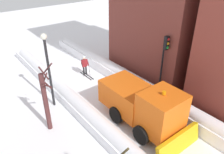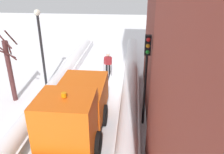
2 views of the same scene
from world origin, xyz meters
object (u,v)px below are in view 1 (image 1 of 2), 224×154
(traffic_light_pole, at_px, (164,56))
(bare_tree_near, at_px, (46,100))
(skier, at_px, (85,64))
(street_lamp, at_px, (48,62))
(plow_truck, at_px, (143,105))

(traffic_light_pole, relative_size, bare_tree_near, 1.05)
(skier, xyz_separation_m, bare_tree_near, (5.26, 4.52, 1.06))
(skier, xyz_separation_m, street_lamp, (4.06, 2.44, 2.29))
(bare_tree_near, bearing_deg, plow_truck, 146.06)
(skier, bearing_deg, traffic_light_pole, 111.71)
(street_lamp, xyz_separation_m, bare_tree_near, (1.20, 2.08, -1.23))
(traffic_light_pole, bearing_deg, plow_truck, 23.01)
(skier, bearing_deg, bare_tree_near, 40.70)
(street_lamp, height_order, bare_tree_near, street_lamp)
(skier, height_order, bare_tree_near, bare_tree_near)
(plow_truck, relative_size, skier, 3.31)
(skier, distance_m, bare_tree_near, 7.01)
(plow_truck, xyz_separation_m, skier, (-0.62, -7.64, -0.48))
(skier, distance_m, street_lamp, 5.26)
(traffic_light_pole, relative_size, street_lamp, 0.90)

